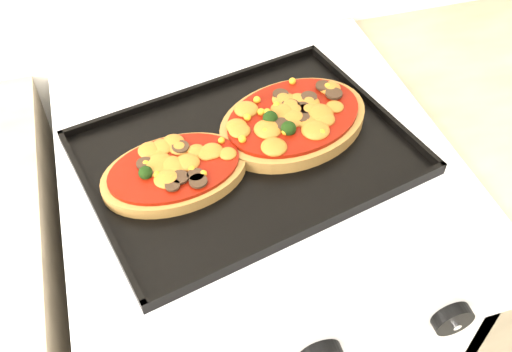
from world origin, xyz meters
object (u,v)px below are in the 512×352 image
object	(u,v)px
baking_tray	(246,152)
pizza_left	(175,170)
stove	(255,300)
pizza_right	(293,119)

from	to	relation	value
baking_tray	pizza_left	bearing A→B (deg)	177.37
stove	baking_tray	xyz separation A→B (m)	(-0.02, -0.02, 0.47)
baking_tray	pizza_left	distance (m)	0.11
pizza_left	baking_tray	bearing A→B (deg)	10.13
stove	baking_tray	bearing A→B (deg)	-130.93
baking_tray	pizza_left	xyz separation A→B (m)	(-0.11, -0.02, 0.01)
stove	pizza_left	size ratio (longest dim) A/B	4.28
stove	pizza_right	world-z (taller)	pizza_right
pizza_left	pizza_right	xyz separation A→B (m)	(0.20, 0.05, 0.00)
stove	baking_tray	world-z (taller)	baking_tray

